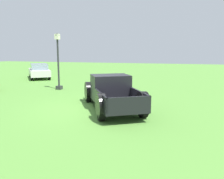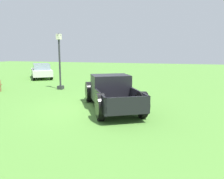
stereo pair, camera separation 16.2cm
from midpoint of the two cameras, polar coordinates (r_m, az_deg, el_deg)
The scene contains 4 objects.
ground_plane at distance 10.71m, azimuth -5.82°, elevation -4.67°, with size 80.00×80.00×0.00m, color #548C38.
pickup_truck_foreground at distance 10.76m, azimuth -0.90°, elevation -0.57°, with size 5.21×4.10×1.54m.
sedan_distant_b at distance 23.26m, azimuth -17.84°, elevation 4.45°, with size 4.39×4.02×1.42m.
lamp_post_near at distance 16.10m, azimuth -13.51°, elevation 7.06°, with size 0.36×0.36×3.81m.
Camera 1 is at (-9.58, -3.98, 2.62)m, focal length 36.83 mm.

